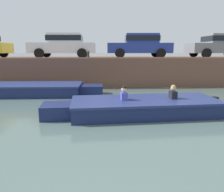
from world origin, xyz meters
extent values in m
plane|color=#4C605B|center=(0.00, 5.98, 0.00)|extent=(400.00, 400.00, 0.00)
cube|color=brown|center=(0.00, 14.96, 0.86)|extent=(60.00, 6.00, 1.72)
cube|color=brown|center=(0.00, 12.08, 1.76)|extent=(60.00, 0.24, 0.08)
cube|color=navy|center=(-3.75, 10.20, 0.23)|extent=(5.60, 2.05, 0.47)
cube|color=navy|center=(-0.42, 10.13, 0.23)|extent=(1.13, 1.09, 0.47)
cube|color=navy|center=(-3.75, 10.20, 0.51)|extent=(5.66, 2.11, 0.08)
cube|color=brown|center=(-4.17, 10.21, 0.41)|extent=(0.28, 1.75, 0.06)
cube|color=navy|center=(1.57, 6.51, 0.23)|extent=(5.07, 2.19, 0.45)
cube|color=navy|center=(-1.39, 6.30, 0.23)|extent=(1.06, 1.08, 0.45)
cube|color=navy|center=(1.57, 6.51, 0.49)|extent=(5.14, 2.25, 0.08)
cube|color=brown|center=(1.94, 6.54, 0.39)|extent=(0.36, 1.67, 0.06)
cube|color=black|center=(4.14, 6.69, 0.33)|extent=(0.17, 0.21, 0.45)
cube|color=#4C51B2|center=(0.83, 6.46, 0.57)|extent=(0.22, 0.33, 0.44)
sphere|color=beige|center=(0.83, 6.46, 0.89)|extent=(0.19, 0.19, 0.19)
sphere|color=black|center=(0.83, 6.46, 0.93)|extent=(0.17, 0.17, 0.17)
cube|color=black|center=(2.56, 6.58, 0.57)|extent=(0.22, 0.33, 0.44)
sphere|color=tan|center=(2.56, 6.58, 0.89)|extent=(0.19, 0.19, 0.19)
sphere|color=tan|center=(2.56, 6.58, 0.93)|extent=(0.17, 0.17, 0.17)
cylinder|color=black|center=(-6.56, 14.78, 2.02)|extent=(0.61, 0.20, 0.60)
cube|color=white|center=(-2.40, 13.98, 2.34)|extent=(4.22, 1.76, 0.64)
cube|color=white|center=(-2.23, 13.98, 2.96)|extent=(2.12, 1.54, 0.60)
cube|color=black|center=(-2.23, 13.98, 2.96)|extent=(2.20, 1.58, 0.33)
cylinder|color=black|center=(-3.71, 13.10, 2.02)|extent=(0.60, 0.18, 0.60)
cylinder|color=black|center=(-3.70, 14.87, 2.02)|extent=(0.60, 0.18, 0.60)
cylinder|color=black|center=(-1.09, 13.08, 2.02)|extent=(0.60, 0.18, 0.60)
cylinder|color=black|center=(-1.08, 14.86, 2.02)|extent=(0.60, 0.18, 0.60)
cube|color=#233893|center=(2.60, 13.98, 2.34)|extent=(4.24, 1.86, 0.64)
cube|color=#233893|center=(2.77, 13.97, 2.96)|extent=(2.15, 1.56, 0.60)
cube|color=black|center=(2.77, 13.97, 2.96)|extent=(2.23, 1.60, 0.33)
cylinder|color=black|center=(1.27, 13.19, 2.02)|extent=(0.61, 0.21, 0.60)
cylinder|color=black|center=(1.35, 14.89, 2.02)|extent=(0.61, 0.21, 0.60)
cylinder|color=black|center=(3.85, 13.06, 2.02)|extent=(0.61, 0.21, 0.60)
cylinder|color=black|center=(3.93, 14.77, 2.02)|extent=(0.61, 0.21, 0.60)
cube|color=slate|center=(8.04, 13.98, 2.34)|extent=(4.22, 1.91, 0.64)
cube|color=slate|center=(8.20, 13.98, 2.96)|extent=(2.13, 1.63, 0.60)
cube|color=black|center=(8.20, 13.98, 2.96)|extent=(2.21, 1.67, 0.33)
cylinder|color=black|center=(6.77, 13.03, 2.02)|extent=(0.60, 0.20, 0.60)
cylinder|color=black|center=(6.72, 14.85, 2.02)|extent=(0.60, 0.20, 0.60)
cylinder|color=#2D2B28|center=(-0.67, 12.21, 1.89)|extent=(0.14, 0.14, 0.35)
sphere|color=#2D2B28|center=(-0.67, 12.21, 2.09)|extent=(0.15, 0.15, 0.15)
camera|label=1|loc=(0.06, -0.74, 2.16)|focal=35.00mm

